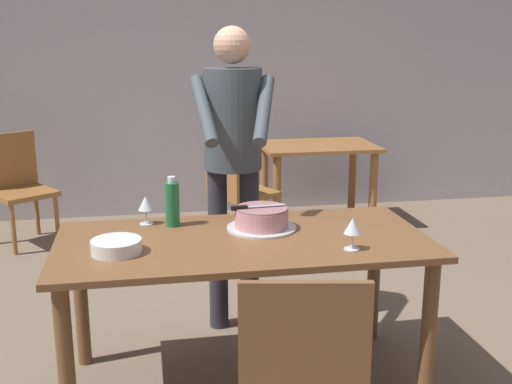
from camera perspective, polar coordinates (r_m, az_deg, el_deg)
The scene contains 14 objects.
ground_plane at distance 3.23m, azimuth -1.10°, elevation -16.97°, with size 14.00×14.00×0.00m, color #7A6651.
back_wall at distance 5.96m, azimuth -6.22°, elevation 10.94°, with size 10.00×0.12×2.70m, color #ADA8B2.
main_dining_table at distance 2.95m, azimuth -1.16°, elevation -6.23°, with size 1.73×0.84×0.75m.
cake_on_platter at distance 3.04m, azimuth 0.51°, elevation -2.48°, with size 0.34×0.34×0.11m.
cake_knife at distance 3.00m, azimuth -0.81°, elevation -1.40°, with size 0.27×0.04×0.02m.
plate_stack at distance 2.79m, azimuth -12.63°, elevation -4.86°, with size 0.22×0.22×0.06m.
wine_glass_near at distance 3.16m, azimuth -10.05°, elevation -1.11°, with size 0.08×0.08×0.14m.
wine_glass_far at distance 2.77m, azimuth 8.79°, elevation -3.19°, with size 0.08×0.08×0.14m.
water_bottle at distance 3.11m, azimuth -7.65°, elevation -1.04°, with size 0.07×0.07×0.25m.
person_cutting_cake at distance 3.45m, azimuth -2.12°, elevation 4.18°, with size 0.46×0.57×1.72m.
chair_near_side at distance 2.33m, azimuth 4.12°, elevation -16.30°, with size 0.51×0.51×0.90m.
background_table at distance 5.56m, azimuth 5.62°, elevation 2.69°, with size 1.00×0.70×0.74m.
background_chair_0 at distance 5.01m, azimuth -1.84°, elevation 0.48°, with size 0.59×0.59×0.90m.
background_chair_1 at distance 5.44m, azimuth -20.86°, elevation 0.65°, with size 0.61×0.61×0.90m.
Camera 1 is at (-0.44, -2.74, 1.67)m, focal length 43.84 mm.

